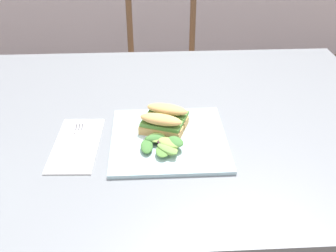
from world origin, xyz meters
TOP-DOWN VIEW (x-y plane):
  - dining_table at (0.09, -0.03)m, footprint 1.37×0.98m
  - chair_wooden_far at (0.14, 0.93)m, footprint 0.42×0.42m
  - plate_lunch at (0.10, -0.16)m, footprint 0.30×0.30m
  - sandwich_half_front at (0.08, -0.14)m, footprint 0.12×0.09m
  - sandwich_half_back at (0.10, -0.09)m, footprint 0.12×0.09m
  - salad_mixed_greens at (0.09, -0.21)m, footprint 0.11×0.11m
  - napkin_folded at (-0.13, -0.17)m, footprint 0.12×0.25m
  - fork_on_napkin at (-0.13, -0.15)m, footprint 0.03×0.19m

SIDE VIEW (x-z plane):
  - chair_wooden_far at x=0.14m, z-range 0.01..0.88m
  - dining_table at x=0.09m, z-range 0.26..1.00m
  - napkin_folded at x=-0.13m, z-range 0.74..0.74m
  - plate_lunch at x=0.10m, z-range 0.74..0.75m
  - fork_on_napkin at x=-0.13m, z-range 0.74..0.75m
  - salad_mixed_greens at x=0.09m, z-range 0.75..0.78m
  - sandwich_half_front at x=0.08m, z-range 0.75..0.81m
  - sandwich_half_back at x=0.10m, z-range 0.75..0.81m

